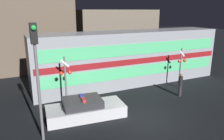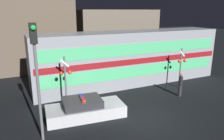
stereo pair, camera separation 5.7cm
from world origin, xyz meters
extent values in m
plane|color=black|center=(0.00, 0.00, 0.00)|extent=(120.00, 120.00, 0.00)
cube|color=#999EA5|center=(2.61, 6.36, 2.24)|extent=(16.37, 2.87, 4.48)
cube|color=maroon|center=(2.61, 4.92, 2.24)|extent=(16.05, 0.03, 0.45)
cube|color=#59D88C|center=(2.61, 4.92, 1.43)|extent=(15.55, 0.02, 0.90)
cube|color=#59D88C|center=(2.61, 4.92, 3.22)|extent=(15.55, 0.02, 0.90)
cube|color=silver|center=(-2.91, 1.94, 0.35)|extent=(4.72, 2.29, 0.69)
cube|color=#333338|center=(-3.10, 1.95, 0.92)|extent=(2.33, 1.85, 0.46)
cube|color=red|center=(-3.12, 1.67, 1.21)|extent=(0.25, 0.58, 0.12)
cube|color=blue|center=(-3.07, 2.23, 1.21)|extent=(0.25, 0.58, 0.12)
cylinder|color=#2D2833|center=(4.39, 2.07, 0.41)|extent=(0.25, 0.25, 0.82)
cylinder|color=black|center=(4.39, 2.07, 1.16)|extent=(0.29, 0.29, 0.68)
sphere|color=#8C664C|center=(4.39, 2.07, 1.61)|extent=(0.22, 0.22, 0.22)
cylinder|color=slate|center=(5.60, 3.52, 1.63)|extent=(0.11, 0.11, 3.26)
sphere|color=red|center=(5.33, 3.39, 2.28)|extent=(0.25, 0.25, 0.25)
sphere|color=red|center=(5.88, 3.39, 2.28)|extent=(0.25, 0.25, 0.25)
cube|color=white|center=(5.60, 3.45, 2.87)|extent=(0.58, 0.03, 0.58)
cylinder|color=slate|center=(-3.62, 3.74, 1.69)|extent=(0.11, 0.11, 3.38)
sphere|color=red|center=(-3.89, 3.61, 2.37)|extent=(0.25, 0.25, 0.25)
sphere|color=red|center=(-3.34, 3.61, 2.37)|extent=(0.25, 0.25, 0.25)
cube|color=white|center=(-3.62, 3.66, 2.97)|extent=(0.58, 0.03, 0.58)
cylinder|color=slate|center=(-5.59, 0.50, 2.36)|extent=(0.14, 0.14, 4.72)
cube|color=black|center=(-5.59, 0.50, 5.17)|extent=(0.30, 0.30, 0.90)
sphere|color=green|center=(-5.59, 0.30, 5.43)|extent=(0.23, 0.23, 0.23)
cube|color=brown|center=(-4.69, 14.91, 5.26)|extent=(8.83, 4.89, 10.51)
cube|color=#726656|center=(5.28, 14.96, 3.11)|extent=(9.61, 4.85, 6.23)
camera|label=1|loc=(-6.55, -9.47, 6.12)|focal=35.00mm
camera|label=2|loc=(-6.50, -9.49, 6.12)|focal=35.00mm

